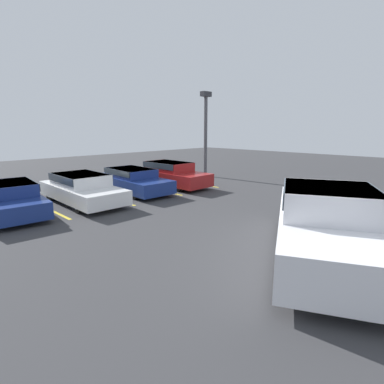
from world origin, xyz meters
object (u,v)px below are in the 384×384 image
at_px(parked_sedan_a, 10,198).
at_px(parked_sedan_d, 169,173).
at_px(parked_sedan_b, 82,187).
at_px(light_post, 206,127).
at_px(pickup_truck, 325,221).
at_px(parked_sedan_c, 132,180).
at_px(wheel_stop_curb, 2,199).

distance_m(parked_sedan_a, parked_sedan_d, 7.68).
bearing_deg(parked_sedan_d, parked_sedan_b, -87.38).
distance_m(parked_sedan_d, light_post, 4.64).
height_order(pickup_truck, parked_sedan_d, pickup_truck).
distance_m(pickup_truck, parked_sedan_d, 10.16).
distance_m(parked_sedan_a, parked_sedan_b, 2.62).
bearing_deg(parked_sedan_a, parked_sedan_d, 96.48).
relative_size(parked_sedan_d, light_post, 0.91).
xyz_separation_m(parked_sedan_b, parked_sedan_c, (2.70, 0.30, -0.04)).
relative_size(parked_sedan_a, wheel_stop_curb, 2.44).
relative_size(parked_sedan_b, wheel_stop_curb, 2.66).
relative_size(parked_sedan_c, wheel_stop_curb, 2.62).
bearing_deg(parked_sedan_d, light_post, 102.75).
distance_m(parked_sedan_a, light_post, 11.85).
xyz_separation_m(pickup_truck, parked_sedan_b, (-1.60, 9.31, -0.23)).
relative_size(pickup_truck, wheel_stop_curb, 3.43).
relative_size(pickup_truck, parked_sedan_a, 1.41).
bearing_deg(parked_sedan_b, wheel_stop_curb, -141.01).
xyz_separation_m(pickup_truck, parked_sedan_d, (3.48, 9.54, -0.20)).
relative_size(pickup_truck, parked_sedan_c, 1.31).
bearing_deg(pickup_truck, light_post, 28.09).
bearing_deg(wheel_stop_curb, parked_sedan_c, -27.65).
bearing_deg(parked_sedan_c, wheel_stop_curb, -114.98).
bearing_deg(parked_sedan_d, parked_sedan_c, -91.60).
relative_size(pickup_truck, parked_sedan_d, 1.28).
xyz_separation_m(parked_sedan_a, parked_sedan_d, (7.68, 0.10, 0.06)).
xyz_separation_m(parked_sedan_a, parked_sedan_b, (2.61, -0.14, 0.03)).
xyz_separation_m(parked_sedan_d, light_post, (3.86, 0.87, 2.43)).
xyz_separation_m(parked_sedan_c, light_post, (6.23, 0.81, 2.50)).
bearing_deg(wheel_stop_curb, parked_sedan_a, -97.57).
bearing_deg(parked_sedan_c, light_post, 100.05).
height_order(pickup_truck, parked_sedan_c, pickup_truck).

